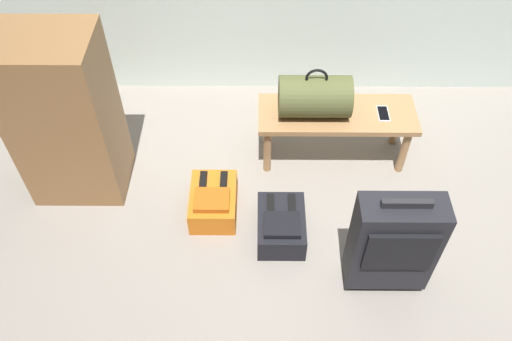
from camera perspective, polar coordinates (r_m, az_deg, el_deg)
The scene contains 8 objects.
ground_plane at distance 3.16m, azimuth 8.38°, elevation -9.29°, with size 6.60×6.60×0.00m, color gray.
bench at distance 3.43m, azimuth 8.67°, elevation 5.47°, with size 1.00×0.36×0.40m.
duffel_bag_olive at distance 3.28m, azimuth 6.35°, elevation 7.96°, with size 0.44×0.26×0.34m.
cell_phone at distance 3.43m, azimuth 13.56°, elevation 5.99°, with size 0.07×0.14×0.01m.
suitcase_upright_charcoal at distance 2.83m, azimuth 14.63°, elevation -7.63°, with size 0.44×0.21×0.72m.
backpack_dark at distance 3.14m, azimuth 2.73°, elevation -5.94°, with size 0.28×0.38×0.21m.
backpack_orange at distance 3.26m, azimuth -4.62°, elevation -3.35°, with size 0.28×0.38×0.21m.
side_cabinet at distance 3.28m, azimuth -19.94°, elevation 5.34°, with size 0.56×0.44×1.10m.
Camera 1 is at (-0.44, -1.65, 2.65)m, focal length 37.06 mm.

